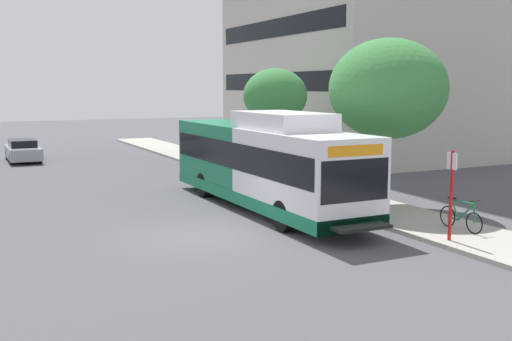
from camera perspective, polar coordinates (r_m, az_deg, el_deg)
name	(u,v)px	position (r m, az deg, el deg)	size (l,w,h in m)	color
ground_plane	(134,194)	(26.22, -11.42, -2.22)	(120.00, 120.00, 0.00)	#4C4C51
sidewalk_curb	(300,188)	(27.06, 4.18, -1.62)	(3.00, 56.00, 0.14)	#A8A399
transit_bus	(264,163)	(22.53, 0.80, 0.68)	(2.58, 12.25, 3.65)	white
bus_stop_sign_pole	(451,189)	(18.17, 17.86, -1.62)	(0.10, 0.36, 2.60)	red
bicycle_parked	(461,217)	(19.74, 18.67, -4.14)	(0.52, 1.76, 1.02)	black
street_tree_near_stop	(388,89)	(22.97, 12.29, 7.48)	(4.34, 4.34, 6.15)	#4C3823
street_tree_mid_block	(275,96)	(30.77, 1.82, 7.00)	(3.23, 3.23, 5.31)	#4C3823
parked_car_far_lane	(23,150)	(39.68, -21.03, 1.77)	(1.80, 4.50, 1.33)	#93999E
lattice_comm_tower	(300,52)	(57.33, 4.12, 11.02)	(1.10, 1.10, 23.56)	#B7B7BC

